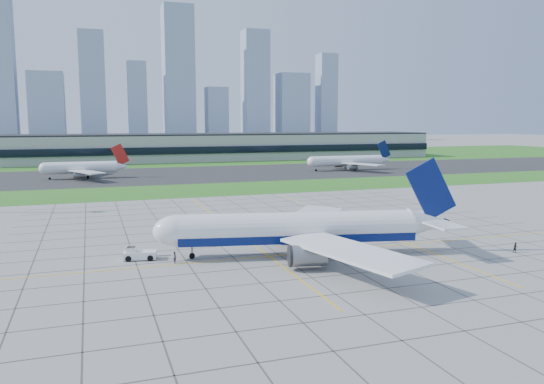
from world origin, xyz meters
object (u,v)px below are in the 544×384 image
at_px(distant_jet_2, 348,161).
at_px(pushback_tug, 138,254).
at_px(crew_near, 175,257).
at_px(distant_jet_1, 83,168).
at_px(airliner, 300,229).
at_px(crew_far, 516,248).

bearing_deg(distant_jet_2, pushback_tug, -128.63).
bearing_deg(crew_near, pushback_tug, 70.85).
bearing_deg(distant_jet_1, airliner, -75.80).
bearing_deg(pushback_tug, distant_jet_1, 105.71).
height_order(airliner, pushback_tug, airliner).
height_order(crew_far, distant_jet_1, distant_jet_1).
bearing_deg(crew_near, distant_jet_1, 24.47).
distance_m(airliner, crew_far, 38.51).
xyz_separation_m(crew_far, distant_jet_2, (45.63, 153.39, 3.56)).
relative_size(pushback_tug, distant_jet_2, 0.19).
bearing_deg(crew_far, airliner, 172.22).
height_order(airliner, crew_far, airliner).
xyz_separation_m(airliner, distant_jet_1, (-36.41, 143.89, -0.10)).
relative_size(crew_near, distant_jet_2, 0.05).
height_order(airliner, distant_jet_2, airliner).
xyz_separation_m(airliner, distant_jet_2, (82.38, 142.51, -0.10)).
bearing_deg(airliner, pushback_tug, 179.01).
bearing_deg(airliner, crew_near, -173.20).
distance_m(airliner, distant_jet_2, 164.60).
bearing_deg(airliner, distant_jet_1, 115.89).
bearing_deg(pushback_tug, airliner, -0.99).
distance_m(airliner, distant_jet_1, 148.43).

